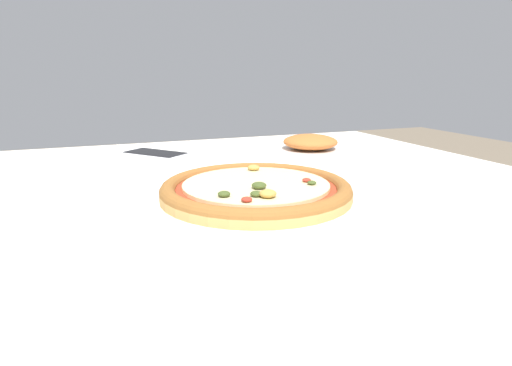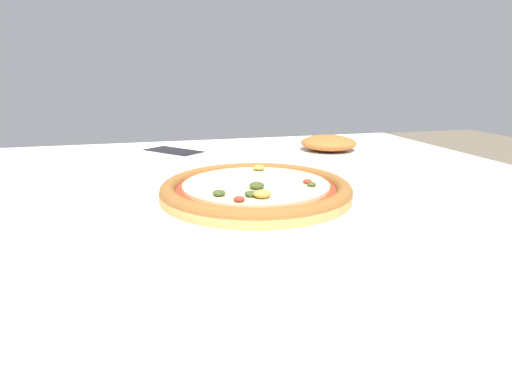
{
  "view_description": "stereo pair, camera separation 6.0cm",
  "coord_description": "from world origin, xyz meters",
  "px_view_note": "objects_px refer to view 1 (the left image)",
  "views": [
    {
      "loc": [
        -0.01,
        -0.57,
        0.89
      ],
      "look_at": [
        0.19,
        -0.03,
        0.74
      ],
      "focal_mm": 30.0,
      "sensor_mm": 36.0,
      "label": 1
    },
    {
      "loc": [
        0.04,
        -0.59,
        0.89
      ],
      "look_at": [
        0.19,
        -0.03,
        0.74
      ],
      "focal_mm": 30.0,
      "sensor_mm": 36.0,
      "label": 2
    }
  ],
  "objects_px": {
    "side_plate": "(310,146)",
    "pizza_plate": "(256,192)",
    "dining_table": "(117,259)",
    "cell_phone": "(155,155)"
  },
  "relations": [
    {
      "from": "side_plate",
      "to": "pizza_plate",
      "type": "bearing_deg",
      "value": -128.73
    },
    {
      "from": "dining_table",
      "to": "pizza_plate",
      "type": "distance_m",
      "value": 0.21
    },
    {
      "from": "cell_phone",
      "to": "side_plate",
      "type": "bearing_deg",
      "value": -13.08
    },
    {
      "from": "cell_phone",
      "to": "side_plate",
      "type": "distance_m",
      "value": 0.34
    },
    {
      "from": "dining_table",
      "to": "side_plate",
      "type": "relative_size",
      "value": 7.09
    },
    {
      "from": "dining_table",
      "to": "cell_phone",
      "type": "xyz_separation_m",
      "value": [
        0.11,
        0.36,
        0.07
      ]
    },
    {
      "from": "pizza_plate",
      "to": "dining_table",
      "type": "bearing_deg",
      "value": 170.01
    },
    {
      "from": "dining_table",
      "to": "pizza_plate",
      "type": "xyz_separation_m",
      "value": [
        0.19,
        -0.03,
        0.09
      ]
    },
    {
      "from": "cell_phone",
      "to": "side_plate",
      "type": "height_order",
      "value": "side_plate"
    },
    {
      "from": "dining_table",
      "to": "cell_phone",
      "type": "bearing_deg",
      "value": 73.46
    }
  ]
}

